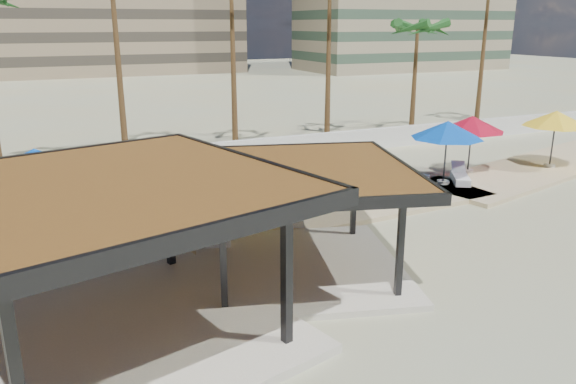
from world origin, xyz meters
The scene contains 15 objects.
ground centered at (0.00, 0.00, 0.00)m, with size 200.00×200.00×0.00m, color tan.
promenade centered at (2.00, 7.67, 0.06)m, with size 44.45×7.97×0.24m.
boundary_wall centered at (0.00, 16.00, 0.60)m, with size 56.00×0.30×1.20m, color silver.
pavilion_central centered at (-0.61, 2.51, 1.90)m, with size 7.75×7.75×3.19m.
pavilion_west centered at (-6.00, 0.77, 2.30)m, with size 9.23×9.23×3.85m.
umbrella_b centered at (-0.43, 6.06, 2.23)m, with size 2.81×2.81×2.39m.
umbrella_c centered at (11.54, 8.98, 2.52)m, with size 3.91×3.91×2.72m.
umbrella_d centered at (9.13, 7.84, 2.60)m, with size 3.45×3.45×2.82m.
umbrella_e centered at (16.00, 8.09, 2.60)m, with size 3.66×3.66×2.81m.
umbrella_f centered at (-7.37, 9.20, 2.60)m, with size 4.17×4.17×2.81m.
lounger_a centered at (-1.98, 5.85, 0.40)m, with size 1.54×2.52×0.91m.
lounger_b centered at (1.04, 6.18, 0.35)m, with size 1.37×1.93×0.71m.
lounger_c centered at (7.71, 8.98, 0.40)m, with size 1.88×2.42×0.90m.
lounger_d centered at (10.03, 7.78, 0.36)m, with size 1.59×2.02×0.75m.
palm_g centered at (15.00, 18.20, 6.60)m, with size 3.00×3.00×7.67m.
Camera 1 is at (-7.23, -11.31, 7.04)m, focal length 35.00 mm.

